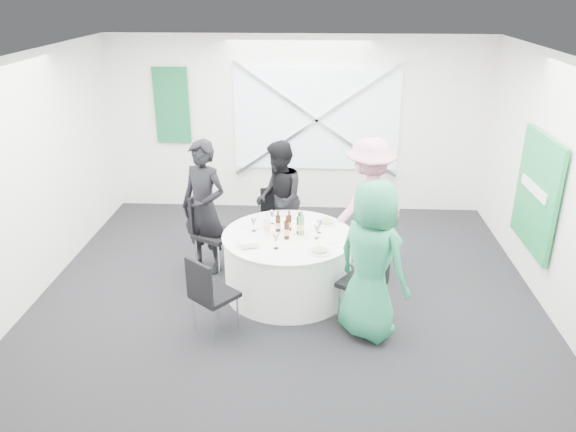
# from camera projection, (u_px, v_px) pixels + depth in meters

# --- Properties ---
(floor) EXTENTS (6.00, 6.00, 0.00)m
(floor) POSITION_uv_depth(u_px,v_px,m) (287.00, 299.00, 6.73)
(floor) COLOR black
(floor) RESTS_ON ground
(ceiling) EXTENTS (6.00, 6.00, 0.00)m
(ceiling) POSITION_uv_depth(u_px,v_px,m) (287.00, 59.00, 5.64)
(ceiling) COLOR white
(ceiling) RESTS_ON wall_back
(wall_back) EXTENTS (6.00, 0.00, 6.00)m
(wall_back) POSITION_uv_depth(u_px,v_px,m) (298.00, 125.00, 8.95)
(wall_back) COLOR white
(wall_back) RESTS_ON floor
(wall_front) EXTENTS (6.00, 0.00, 6.00)m
(wall_front) POSITION_uv_depth(u_px,v_px,m) (259.00, 358.00, 3.42)
(wall_front) COLOR white
(wall_front) RESTS_ON floor
(wall_left) EXTENTS (0.00, 6.00, 6.00)m
(wall_left) POSITION_uv_depth(u_px,v_px,m) (22.00, 185.00, 6.34)
(wall_left) COLOR white
(wall_left) RESTS_ON floor
(wall_right) EXTENTS (0.00, 6.00, 6.00)m
(wall_right) POSITION_uv_depth(u_px,v_px,m) (565.00, 195.00, 6.03)
(wall_right) COLOR white
(wall_right) RESTS_ON floor
(window_panel) EXTENTS (2.60, 0.03, 1.60)m
(window_panel) POSITION_uv_depth(u_px,v_px,m) (317.00, 120.00, 8.85)
(window_panel) COLOR silver
(window_panel) RESTS_ON wall_back
(window_brace_a) EXTENTS (2.63, 0.05, 1.84)m
(window_brace_a) POSITION_uv_depth(u_px,v_px,m) (317.00, 120.00, 8.82)
(window_brace_a) COLOR silver
(window_brace_a) RESTS_ON window_panel
(window_brace_b) EXTENTS (2.63, 0.05, 1.84)m
(window_brace_b) POSITION_uv_depth(u_px,v_px,m) (317.00, 120.00, 8.82)
(window_brace_b) COLOR silver
(window_brace_b) RESTS_ON window_panel
(green_banner) EXTENTS (0.55, 0.04, 1.20)m
(green_banner) POSITION_uv_depth(u_px,v_px,m) (172.00, 106.00, 8.89)
(green_banner) COLOR #125C32
(green_banner) RESTS_ON wall_back
(green_sign) EXTENTS (0.05, 1.20, 1.40)m
(green_sign) POSITION_uv_depth(u_px,v_px,m) (537.00, 193.00, 6.66)
(green_sign) COLOR #198E43
(green_sign) RESTS_ON wall_right
(banquet_table) EXTENTS (1.56, 1.56, 0.76)m
(banquet_table) POSITION_uv_depth(u_px,v_px,m) (288.00, 263.00, 6.76)
(banquet_table) COLOR white
(banquet_table) RESTS_ON floor
(chair_back) EXTENTS (0.47, 0.48, 0.87)m
(chair_back) POSITION_uv_depth(u_px,v_px,m) (275.00, 215.00, 7.83)
(chair_back) COLOR black
(chair_back) RESTS_ON floor
(chair_back_left) EXTENTS (0.63, 0.62, 1.01)m
(chair_back_left) POSITION_uv_depth(u_px,v_px,m) (210.00, 226.00, 7.27)
(chair_back_left) COLOR black
(chair_back_left) RESTS_ON floor
(chair_back_right) EXTENTS (0.51, 0.51, 0.81)m
(chair_back_right) POSITION_uv_depth(u_px,v_px,m) (370.00, 236.00, 7.28)
(chair_back_right) COLOR black
(chair_back_right) RESTS_ON floor
(chair_front_right) EXTENTS (0.60, 0.60, 0.95)m
(chair_front_right) POSITION_uv_depth(u_px,v_px,m) (369.00, 278.00, 6.07)
(chair_front_right) COLOR black
(chair_front_right) RESTS_ON floor
(chair_front_left) EXTENTS (0.58, 0.58, 0.91)m
(chair_front_left) POSITION_uv_depth(u_px,v_px,m) (208.00, 291.00, 5.87)
(chair_front_left) COLOR black
(chair_front_left) RESTS_ON floor
(person_man_back_left) EXTENTS (0.75, 0.65, 1.74)m
(person_man_back_left) POSITION_uv_depth(u_px,v_px,m) (204.00, 208.00, 7.11)
(person_man_back_left) COLOR black
(person_man_back_left) RESTS_ON floor
(person_man_back) EXTENTS (0.55, 0.84, 1.59)m
(person_man_back) POSITION_uv_depth(u_px,v_px,m) (279.00, 199.00, 7.59)
(person_man_back) COLOR black
(person_man_back) RESTS_ON floor
(person_woman_pink) EXTENTS (1.23, 1.09, 1.76)m
(person_woman_pink) POSITION_uv_depth(u_px,v_px,m) (369.00, 205.00, 7.18)
(person_woman_pink) COLOR pink
(person_woman_pink) RESTS_ON floor
(person_woman_green) EXTENTS (1.00, 0.98, 1.73)m
(person_woman_green) POSITION_uv_depth(u_px,v_px,m) (372.00, 261.00, 5.76)
(person_woman_green) COLOR #25885B
(person_woman_green) RESTS_ON floor
(plate_back) EXTENTS (0.27, 0.27, 0.01)m
(plate_back) POSITION_uv_depth(u_px,v_px,m) (294.00, 215.00, 7.16)
(plate_back) COLOR white
(plate_back) RESTS_ON banquet_table
(plate_back_left) EXTENTS (0.28, 0.28, 0.01)m
(plate_back_left) POSITION_uv_depth(u_px,v_px,m) (254.00, 225.00, 6.85)
(plate_back_left) COLOR white
(plate_back_left) RESTS_ON banquet_table
(plate_back_right) EXTENTS (0.26, 0.26, 0.04)m
(plate_back_right) POSITION_uv_depth(u_px,v_px,m) (327.00, 222.00, 6.92)
(plate_back_right) COLOR white
(plate_back_right) RESTS_ON banquet_table
(plate_front_right) EXTENTS (0.26, 0.26, 0.04)m
(plate_front_right) POSITION_uv_depth(u_px,v_px,m) (320.00, 251.00, 6.18)
(plate_front_right) COLOR white
(plate_front_right) RESTS_ON banquet_table
(plate_front_left) EXTENTS (0.26, 0.26, 0.01)m
(plate_front_left) POSITION_uv_depth(u_px,v_px,m) (246.00, 243.00, 6.39)
(plate_front_left) COLOR white
(plate_front_left) RESTS_ON banquet_table
(napkin) EXTENTS (0.23, 0.19, 0.06)m
(napkin) POSITION_uv_depth(u_px,v_px,m) (249.00, 244.00, 6.30)
(napkin) COLOR white
(napkin) RESTS_ON plate_front_left
(beer_bottle_a) EXTENTS (0.06, 0.06, 0.26)m
(beer_bottle_a) POSITION_uv_depth(u_px,v_px,m) (278.00, 224.00, 6.67)
(beer_bottle_a) COLOR #3D180B
(beer_bottle_a) RESTS_ON banquet_table
(beer_bottle_b) EXTENTS (0.06, 0.06, 0.25)m
(beer_bottle_b) POSITION_uv_depth(u_px,v_px,m) (289.00, 223.00, 6.70)
(beer_bottle_b) COLOR #3D180B
(beer_bottle_b) RESTS_ON banquet_table
(beer_bottle_c) EXTENTS (0.06, 0.06, 0.27)m
(beer_bottle_c) POSITION_uv_depth(u_px,v_px,m) (299.00, 226.00, 6.60)
(beer_bottle_c) COLOR #3D180B
(beer_bottle_c) RESTS_ON banquet_table
(beer_bottle_d) EXTENTS (0.06, 0.06, 0.28)m
(beer_bottle_d) POSITION_uv_depth(u_px,v_px,m) (287.00, 230.00, 6.47)
(beer_bottle_d) COLOR #3D180B
(beer_bottle_d) RESTS_ON banquet_table
(green_water_bottle) EXTENTS (0.08, 0.08, 0.29)m
(green_water_bottle) POSITION_uv_depth(u_px,v_px,m) (301.00, 225.00, 6.59)
(green_water_bottle) COLOR green
(green_water_bottle) RESTS_ON banquet_table
(clear_water_bottle) EXTENTS (0.08, 0.08, 0.28)m
(clear_water_bottle) POSITION_uv_depth(u_px,v_px,m) (267.00, 226.00, 6.58)
(clear_water_bottle) COLOR white
(clear_water_bottle) RESTS_ON banquet_table
(wine_glass_a) EXTENTS (0.07, 0.07, 0.17)m
(wine_glass_a) POSITION_uv_depth(u_px,v_px,m) (276.00, 238.00, 6.23)
(wine_glass_a) COLOR white
(wine_glass_a) RESTS_ON banquet_table
(wine_glass_b) EXTENTS (0.07, 0.07, 0.17)m
(wine_glass_b) POSITION_uv_depth(u_px,v_px,m) (317.00, 229.00, 6.47)
(wine_glass_b) COLOR white
(wine_glass_b) RESTS_ON banquet_table
(wine_glass_c) EXTENTS (0.07, 0.07, 0.17)m
(wine_glass_c) POSITION_uv_depth(u_px,v_px,m) (254.00, 222.00, 6.66)
(wine_glass_c) COLOR white
(wine_glass_c) RESTS_ON banquet_table
(wine_glass_d) EXTENTS (0.07, 0.07, 0.17)m
(wine_glass_d) POSITION_uv_depth(u_px,v_px,m) (272.00, 214.00, 6.87)
(wine_glass_d) COLOR white
(wine_glass_d) RESTS_ON banquet_table
(wine_glass_e) EXTENTS (0.07, 0.07, 0.17)m
(wine_glass_e) POSITION_uv_depth(u_px,v_px,m) (320.00, 223.00, 6.62)
(wine_glass_e) COLOR white
(wine_glass_e) RESTS_ON banquet_table
(fork_a) EXTENTS (0.10, 0.13, 0.01)m
(fork_a) POSITION_uv_depth(u_px,v_px,m) (318.00, 252.00, 6.18)
(fork_a) COLOR silver
(fork_a) RESTS_ON banquet_table
(knife_a) EXTENTS (0.11, 0.13, 0.01)m
(knife_a) POSITION_uv_depth(u_px,v_px,m) (334.00, 243.00, 6.39)
(knife_a) COLOR silver
(knife_a) RESTS_ON banquet_table
(fork_b) EXTENTS (0.15, 0.02, 0.01)m
(fork_b) POSITION_uv_depth(u_px,v_px,m) (301.00, 216.00, 7.12)
(fork_b) COLOR silver
(fork_b) RESTS_ON banquet_table
(knife_b) EXTENTS (0.15, 0.02, 0.01)m
(knife_b) POSITION_uv_depth(u_px,v_px,m) (279.00, 216.00, 7.14)
(knife_b) COLOR silver
(knife_b) RESTS_ON banquet_table
(fork_c) EXTENTS (0.08, 0.14, 0.01)m
(fork_c) POSITION_uv_depth(u_px,v_px,m) (257.00, 220.00, 7.01)
(fork_c) COLOR silver
(fork_c) RESTS_ON banquet_table
(knife_c) EXTENTS (0.10, 0.13, 0.01)m
(knife_c) POSITION_uv_depth(u_px,v_px,m) (244.00, 227.00, 6.81)
(knife_c) COLOR silver
(knife_c) RESTS_ON banquet_table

